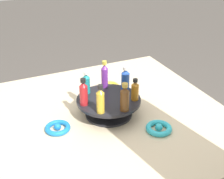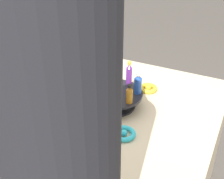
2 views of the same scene
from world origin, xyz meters
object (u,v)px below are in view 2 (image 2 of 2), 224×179
object	(u,v)px
bottle_blue	(138,84)
ribbon_bow_teal	(124,134)
ribbon_bow_blue	(73,95)
bottle_teal	(111,73)
display_stand	(115,98)
bottle_amber	(130,95)
bottle_red	(95,78)
bottle_purple	(129,74)
bottle_brown	(109,95)
bottle_gold	(94,87)
ribbon_bow_gold	(148,88)

from	to	relation	value
bottle_blue	ribbon_bow_teal	distance (m)	0.27
ribbon_bow_blue	bottle_blue	bearing A→B (deg)	10.88
bottle_blue	ribbon_bow_blue	xyz separation A→B (m)	(-0.34, -0.07, -0.12)
ribbon_bow_teal	bottle_teal	bearing A→B (deg)	125.43
display_stand	ribbon_bow_teal	xyz separation A→B (m)	(0.14, -0.20, -0.04)
bottle_amber	bottle_red	size ratio (longest dim) A/B	0.82
display_stand	ribbon_bow_teal	size ratio (longest dim) A/B	2.61
bottle_amber	bottle_teal	xyz separation A→B (m)	(-0.17, 0.14, 0.00)
bottle_red	bottle_purple	bearing A→B (deg)	36.58
bottle_blue	bottle_purple	bearing A→B (deg)	139.44
bottle_brown	bottle_blue	xyz separation A→B (m)	(0.08, 0.16, -0.00)
display_stand	ribbon_bow_blue	world-z (taller)	display_stand
bottle_gold	bottle_teal	bearing A→B (deg)	88.01
bottle_teal	bottle_gold	bearing A→B (deg)	-91.99
bottle_gold	bottle_brown	bearing A→B (deg)	-14.85
bottle_blue	ribbon_bow_gold	size ratio (longest dim) A/B	1.15
bottle_brown	bottle_red	size ratio (longest dim) A/B	1.02
bottle_gold	bottle_blue	bearing A→B (deg)	36.58
ribbon_bow_gold	bottle_teal	bearing A→B (deg)	-143.12
bottle_red	ribbon_bow_teal	world-z (taller)	bottle_red
bottle_brown	ribbon_bow_blue	xyz separation A→B (m)	(-0.26, 0.09, -0.13)
bottle_gold	ribbon_bow_gold	xyz separation A→B (m)	(0.18, 0.30, -0.12)
ribbon_bow_teal	ribbon_bow_blue	distance (m)	0.42
bottle_teal	ribbon_bow_blue	size ratio (longest dim) A/B	1.00
bottle_gold	bottle_purple	world-z (taller)	bottle_purple
bottle_gold	ribbon_bow_gold	size ratio (longest dim) A/B	1.23
display_stand	bottle_blue	xyz separation A→B (m)	(0.10, 0.05, 0.09)
display_stand	bottle_amber	xyz separation A→B (m)	(0.10, -0.05, 0.08)
bottle_gold	bottle_red	xyz separation A→B (m)	(-0.04, 0.09, -0.00)
display_stand	bottle_blue	world-z (taller)	bottle_blue
bottle_amber	ribbon_bow_blue	xyz separation A→B (m)	(-0.34, 0.03, -0.11)
display_stand	ribbon_bow_teal	world-z (taller)	display_stand
bottle_teal	ribbon_bow_gold	bearing A→B (deg)	36.88
bottle_brown	bottle_amber	distance (m)	0.10
display_stand	bottle_brown	bearing A→B (deg)	-79.13
bottle_purple	ribbon_bow_teal	distance (m)	0.35
bottle_blue	ribbon_bow_blue	size ratio (longest dim) A/B	1.09
bottle_brown	display_stand	bearing A→B (deg)	100.87
bottle_brown	ribbon_bow_blue	bearing A→B (deg)	160.89
bottle_purple	bottle_teal	bearing A→B (deg)	-169.13
bottle_brown	bottle_amber	xyz separation A→B (m)	(0.08, 0.06, -0.01)
bottle_teal	ribbon_bow_blue	xyz separation A→B (m)	(-0.17, -0.11, -0.12)
bottle_amber	bottle_blue	bearing A→B (deg)	88.01
bottle_gold	ribbon_bow_teal	size ratio (longest dim) A/B	1.14
bottle_brown	bottle_blue	world-z (taller)	bottle_brown
display_stand	bottle_red	xyz separation A→B (m)	(-0.11, 0.00, 0.09)
bottle_teal	ribbon_bow_teal	size ratio (longest dim) A/B	0.98
display_stand	ribbon_bow_gold	distance (m)	0.24
display_stand	ribbon_bow_teal	distance (m)	0.24
bottle_amber	ribbon_bow_blue	bearing A→B (deg)	174.62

